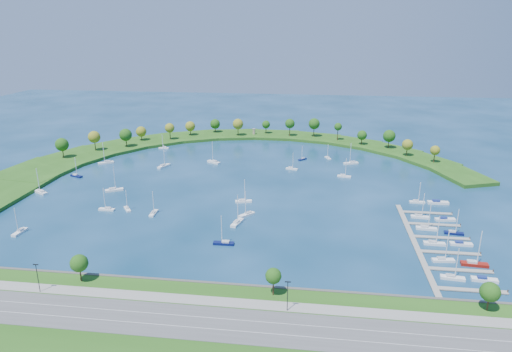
# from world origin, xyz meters

# --- Properties ---
(ground) EXTENTS (700.00, 700.00, 0.00)m
(ground) POSITION_xyz_m (0.00, 0.00, 0.00)
(ground) COLOR #082D46
(ground) RESTS_ON ground
(south_shoreline) EXTENTS (420.00, 43.10, 11.60)m
(south_shoreline) POSITION_xyz_m (0.03, -122.88, 1.00)
(south_shoreline) COLOR #234F15
(south_shoreline) RESTS_ON ground
(breakwater) EXTENTS (286.74, 247.64, 2.00)m
(breakwater) POSITION_xyz_m (-46.33, 48.72, 0.99)
(breakwater) COLOR #234F15
(breakwater) RESTS_ON ground
(breakwater_trees) EXTENTS (242.71, 93.43, 14.34)m
(breakwater_trees) POSITION_xyz_m (-21.51, 85.27, 10.39)
(breakwater_trees) COLOR #382314
(breakwater_trees) RESTS_ON breakwater
(harbor_tower) EXTENTS (2.60, 2.60, 4.49)m
(harbor_tower) POSITION_xyz_m (-10.70, 114.25, 4.30)
(harbor_tower) COLOR gray
(harbor_tower) RESTS_ON breakwater
(dock_system) EXTENTS (24.28, 82.00, 1.60)m
(dock_system) POSITION_xyz_m (85.30, -61.00, 0.35)
(dock_system) COLOR gray
(dock_system) RESTS_ON ground
(moored_boat_0) EXTENTS (9.45, 7.37, 13.99)m
(moored_boat_0) POSITION_xyz_m (-26.59, 39.47, 0.97)
(moored_boat_0) COLOR white
(moored_boat_0) RESTS_ON ground
(moored_boat_1) EXTENTS (8.42, 2.46, 12.33)m
(moored_boat_1) POSITION_xyz_m (1.83, -71.27, 0.92)
(moored_boat_1) COLOR #0B1245
(moored_boat_1) RESTS_ON ground
(moored_boat_2) EXTENTS (8.52, 4.24, 12.07)m
(moored_boat_2) POSITION_xyz_m (2.55, -25.04, 0.91)
(moored_boat_2) COLOR white
(moored_boat_2) RESTS_ON ground
(moored_boat_3) EXTENTS (7.24, 7.68, 12.14)m
(moored_boat_3) POSITION_xyz_m (6.73, -41.29, 0.91)
(moored_boat_3) COLOR white
(moored_boat_3) RESTS_ON ground
(moored_boat_4) EXTENTS (5.71, 6.05, 9.57)m
(moored_boat_4) POSITION_xyz_m (29.29, 54.04, 0.85)
(moored_boat_4) COLOR #0B1245
(moored_boat_4) RESTS_ON ground
(moored_boat_5) EXTENTS (7.22, 2.42, 10.46)m
(moored_boat_5) POSITION_xyz_m (-69.62, 69.88, 0.87)
(moored_boat_5) COLOR white
(moored_boat_5) RESTS_ON ground
(moored_boat_6) EXTENTS (7.70, 2.38, 11.22)m
(moored_boat_6) POSITION_xyz_m (-60.24, -43.52, 0.88)
(moored_boat_6) COLOR white
(moored_boat_6) RESTS_ON ground
(moored_boat_7) EXTENTS (7.98, 3.40, 11.37)m
(moored_boat_7) POSITION_xyz_m (54.32, 21.43, 0.89)
(moored_boat_7) COLOR white
(moored_boat_7) RESTS_ON ground
(moored_boat_8) EXTENTS (6.24, 9.81, 14.02)m
(moored_boat_8) POSITION_xyz_m (-55.49, 27.01, 0.97)
(moored_boat_8) COLOR white
(moored_boat_8) RESTS_ON ground
(moored_boat_9) EXTENTS (4.45, 6.65, 9.56)m
(moored_boat_9) POSITION_xyz_m (45.82, 59.20, 0.85)
(moored_boat_9) COLOR white
(moored_boat_9) RESTS_ON ground
(moored_boat_10) EXTENTS (9.45, 6.68, 13.69)m
(moored_boat_10) POSITION_xyz_m (-68.02, -17.87, 0.96)
(moored_boat_10) COLOR white
(moored_boat_10) RESTS_ON ground
(moored_boat_11) EXTENTS (2.20, 7.68, 11.27)m
(moored_boat_11) POSITION_xyz_m (-36.57, -45.25, 0.89)
(moored_boat_11) COLOR white
(moored_boat_11) RESTS_ON ground
(moored_boat_12) EXTENTS (8.20, 5.01, 11.68)m
(moored_boat_12) POSITION_xyz_m (-99.81, 2.10, 0.90)
(moored_boat_12) COLOR #0B1245
(moored_boat_12) RESTS_ON ground
(moored_boat_13) EXTENTS (5.55, 6.73, 10.12)m
(moored_boat_13) POSITION_xyz_m (-50.76, -41.88, 0.86)
(moored_boat_13) COLOR white
(moored_boat_13) RESTS_ON ground
(moored_boat_14) EXTENTS (2.72, 8.15, 11.80)m
(moored_boat_14) POSITION_xyz_m (-85.87, -72.06, 0.90)
(moored_boat_14) COLOR white
(moored_boat_14) RESTS_ON ground
(moored_boat_15) EXTENTS (4.91, 9.56, 13.53)m
(moored_boat_15) POSITION_xyz_m (3.84, -51.09, 0.95)
(moored_boat_15) COLOR white
(moored_boat_15) RESTS_ON ground
(moored_boat_16) EXTENTS (9.67, 5.90, 13.76)m
(moored_boat_16) POSITION_xyz_m (60.10, 48.45, 0.96)
(moored_boat_16) COLOR white
(moored_boat_16) RESTS_ON ground
(moored_boat_17) EXTENTS (9.34, 6.75, 13.58)m
(moored_boat_17) POSITION_xyz_m (-104.66, -25.96, 0.96)
(moored_boat_17) COLOR white
(moored_boat_17) RESTS_ON ground
(moored_boat_18) EXTENTS (7.49, 3.62, 10.61)m
(moored_boat_18) POSITION_xyz_m (23.46, 32.15, 0.87)
(moored_boat_18) COLOR white
(moored_boat_18) RESTS_ON ground
(moored_boat_19) EXTENTS (9.28, 7.60, 13.92)m
(moored_boat_19) POSITION_xyz_m (-94.18, 29.47, 0.97)
(moored_boat_19) COLOR white
(moored_boat_19) RESTS_ON ground
(docked_boat_0) EXTENTS (8.29, 3.19, 11.88)m
(docked_boat_0) POSITION_xyz_m (85.52, -86.95, 0.90)
(docked_boat_0) COLOR white
(docked_boat_0) RESTS_ON ground
(docked_boat_1) EXTENTS (8.80, 3.10, 1.76)m
(docked_boat_1) POSITION_xyz_m (95.97, -86.88, 0.65)
(docked_boat_1) COLOR white
(docked_boat_1) RESTS_ON ground
(docked_boat_2) EXTENTS (8.38, 3.17, 12.02)m
(docked_boat_2) POSITION_xyz_m (85.52, -74.41, 0.91)
(docked_boat_2) COLOR white
(docked_boat_2) RESTS_ON ground
(docked_boat_3) EXTENTS (9.69, 3.36, 13.99)m
(docked_boat_3) POSITION_xyz_m (95.99, -76.17, 0.97)
(docked_boat_3) COLOR maroon
(docked_boat_3) RESTS_ON ground
(docked_boat_4) EXTENTS (8.46, 2.62, 12.33)m
(docked_boat_4) POSITION_xyz_m (85.52, -60.65, 0.92)
(docked_boat_4) COLOR white
(docked_boat_4) RESTS_ON ground
(docked_boat_5) EXTENTS (8.68, 2.54, 1.76)m
(docked_boat_5) POSITION_xyz_m (95.97, -59.80, 0.65)
(docked_boat_5) COLOR white
(docked_boat_5) RESTS_ON ground
(docked_boat_6) EXTENTS (8.83, 3.14, 12.73)m
(docked_boat_6) POSITION_xyz_m (85.51, -46.30, 0.93)
(docked_boat_6) COLOR white
(docked_boat_6) RESTS_ON ground
(docked_boat_7) EXTENTS (7.95, 3.01, 11.41)m
(docked_boat_7) POSITION_xyz_m (96.03, -49.53, 0.89)
(docked_boat_7) COLOR #0B1245
(docked_boat_7) RESTS_ON ground
(docked_boat_8) EXTENTS (8.44, 3.09, 12.14)m
(docked_boat_8) POSITION_xyz_m (85.52, -33.88, 0.91)
(docked_boat_8) COLOR white
(docked_boat_8) RESTS_ON ground
(docked_boat_9) EXTENTS (9.18, 3.56, 1.82)m
(docked_boat_9) POSITION_xyz_m (95.97, -35.48, 0.67)
(docked_boat_9) COLOR white
(docked_boat_9) RESTS_ON ground
(docked_boat_10) EXTENTS (7.41, 2.17, 10.84)m
(docked_boat_10) POSITION_xyz_m (87.93, -14.89, 0.87)
(docked_boat_10) COLOR white
(docked_boat_10) RESTS_ON ground
(docked_boat_11) EXTENTS (10.13, 3.11, 2.05)m
(docked_boat_11) POSITION_xyz_m (97.85, -14.70, 0.75)
(docked_boat_11) COLOR white
(docked_boat_11) RESTS_ON ground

